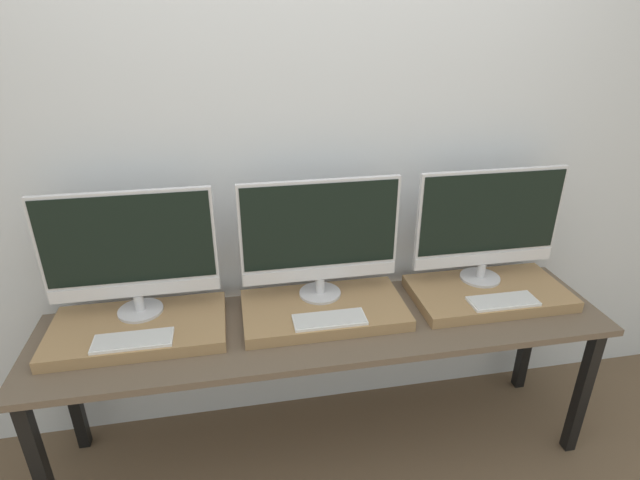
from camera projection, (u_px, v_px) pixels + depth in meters
name	position (u px, v px, depth m)	size (l,w,h in m)	color
wall_back	(311.00, 164.00, 2.17)	(8.00, 0.04, 2.60)	silver
workbench	(326.00, 335.00, 2.14)	(2.40, 0.57, 0.71)	brown
wooden_riser_left	(139.00, 329.00, 2.02)	(0.69, 0.38, 0.05)	#99754C
monitor_left	(130.00, 250.00, 1.97)	(0.67, 0.18, 0.53)	silver
keyboard_left	(133.00, 340.00, 1.90)	(0.30, 0.12, 0.01)	silver
wooden_riser_center	(324.00, 310.00, 2.15)	(0.69, 0.38, 0.05)	#99754C
monitor_center	(320.00, 235.00, 2.09)	(0.67, 0.18, 0.53)	silver
keyboard_center	(330.00, 319.00, 2.02)	(0.30, 0.12, 0.01)	silver
wooden_riser_right	(488.00, 293.00, 2.28)	(0.69, 0.38, 0.05)	#99754C
monitor_right	(489.00, 222.00, 2.22)	(0.67, 0.18, 0.53)	silver
keyboard_right	(503.00, 301.00, 2.15)	(0.30, 0.12, 0.01)	silver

